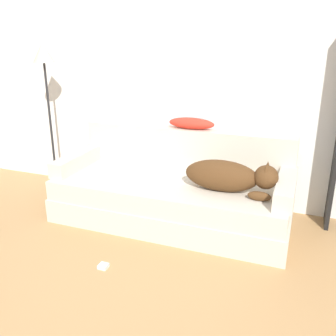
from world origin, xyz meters
TOP-DOWN VIEW (x-y plane):
  - wall_back at (0.00, 2.39)m, footprint 7.38×0.06m
  - couch at (-0.03, 1.79)m, footprint 2.16×0.93m
  - couch_backrest at (-0.03, 2.18)m, footprint 2.12×0.15m
  - couch_arm_left at (-1.04, 1.78)m, footprint 0.15×0.74m
  - couch_arm_right at (0.97, 1.78)m, footprint 0.15×0.74m
  - dog at (0.51, 1.71)m, footprint 0.78×0.26m
  - laptop at (-0.09, 1.72)m, footprint 0.35×0.27m
  - throw_pillow at (0.02, 2.20)m, footprint 0.46×0.16m
  - floor_lamp at (-1.47, 1.97)m, footprint 0.21×0.21m
  - power_adapter at (-0.24, 0.86)m, footprint 0.07×0.07m

SIDE VIEW (x-z plane):
  - power_adapter at x=-0.24m, z-range 0.00..0.03m
  - couch at x=-0.03m, z-range 0.00..0.40m
  - laptop at x=-0.09m, z-range 0.40..0.42m
  - couch_arm_left at x=-1.04m, z-range 0.40..0.55m
  - couch_arm_right at x=0.97m, z-range 0.40..0.55m
  - dog at x=0.51m, z-range 0.40..0.69m
  - couch_backrest at x=-0.03m, z-range 0.40..0.80m
  - throw_pillow at x=0.02m, z-range 0.80..0.91m
  - floor_lamp at x=-1.47m, z-range 0.50..2.10m
  - wall_back at x=0.00m, z-range 0.00..2.70m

